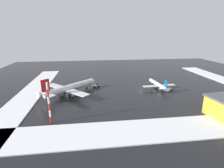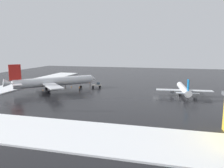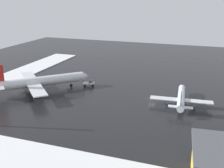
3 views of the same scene
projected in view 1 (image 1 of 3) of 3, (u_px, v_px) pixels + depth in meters
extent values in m
plane|color=black|center=(141.00, 88.00, 112.30)|extent=(240.00, 240.00, 0.00)
cube|color=white|center=(180.00, 128.00, 64.70)|extent=(152.00, 16.00, 0.40)
cube|color=white|center=(32.00, 92.00, 103.81)|extent=(14.00, 116.00, 0.40)
cylinder|color=silver|center=(71.00, 87.00, 100.31)|extent=(27.06, 26.22, 3.84)
cone|color=silver|center=(94.00, 81.00, 114.01)|extent=(4.48, 4.50, 3.64)
cone|color=silver|center=(41.00, 95.00, 86.25)|extent=(5.16, 5.14, 3.73)
cube|color=silver|center=(57.00, 86.00, 103.41)|extent=(13.74, 14.02, 0.41)
cylinder|color=gray|center=(60.00, 89.00, 102.80)|extent=(4.33, 4.29, 2.26)
cube|color=silver|center=(77.00, 93.00, 92.33)|extent=(13.74, 14.02, 0.41)
cylinder|color=gray|center=(75.00, 94.00, 94.42)|extent=(4.33, 4.29, 2.26)
cube|color=red|center=(45.00, 86.00, 87.10)|extent=(3.54, 3.42, 6.32)
cube|color=silver|center=(43.00, 92.00, 90.54)|extent=(5.87, 5.94, 0.27)
cube|color=silver|center=(50.00, 95.00, 86.49)|extent=(5.87, 5.94, 0.27)
cylinder|color=black|center=(86.00, 85.00, 109.67)|extent=(0.27, 0.27, 0.79)
cylinder|color=black|center=(87.00, 88.00, 110.13)|extent=(1.17, 1.14, 1.24)
cylinder|color=black|center=(64.00, 91.00, 99.74)|extent=(0.27, 0.27, 0.79)
cylinder|color=black|center=(64.00, 93.00, 100.20)|extent=(1.17, 1.14, 1.24)
cylinder|color=black|center=(69.00, 93.00, 96.77)|extent=(0.27, 0.27, 0.79)
cylinder|color=black|center=(70.00, 95.00, 97.23)|extent=(1.17, 1.14, 1.24)
cylinder|color=silver|center=(158.00, 84.00, 111.27)|extent=(4.18, 21.53, 2.43)
cone|color=silver|center=(150.00, 80.00, 122.10)|extent=(2.44, 1.90, 2.30)
cone|color=silver|center=(167.00, 89.00, 100.19)|extent=(2.26, 2.71, 2.36)
cube|color=silver|center=(151.00, 86.00, 108.14)|extent=(9.50, 3.89, 0.26)
cylinder|color=gray|center=(152.00, 87.00, 108.96)|extent=(1.62, 2.53, 1.43)
cube|color=silver|center=(168.00, 85.00, 110.52)|extent=(9.50, 3.89, 0.26)
cylinder|color=gray|center=(165.00, 86.00, 110.77)|extent=(1.62, 2.53, 1.43)
cube|color=#0C5999|center=(166.00, 84.00, 101.05)|extent=(0.49, 2.86, 3.99)
cube|color=silver|center=(162.00, 89.00, 101.53)|extent=(3.56, 2.13, 0.17)
cube|color=silver|center=(169.00, 88.00, 102.40)|extent=(3.56, 2.13, 0.17)
cylinder|color=black|center=(153.00, 83.00, 118.60)|extent=(0.17, 0.17, 0.50)
cylinder|color=black|center=(152.00, 84.00, 118.89)|extent=(0.31, 0.80, 0.78)
cylinder|color=black|center=(157.00, 87.00, 109.25)|extent=(0.17, 0.17, 0.50)
cylinder|color=black|center=(157.00, 89.00, 109.54)|extent=(0.31, 0.80, 0.78)
cylinder|color=black|center=(161.00, 87.00, 109.89)|extent=(0.17, 0.17, 0.50)
cylinder|color=black|center=(161.00, 88.00, 110.18)|extent=(0.31, 0.80, 0.78)
cube|color=silver|center=(96.00, 85.00, 114.26)|extent=(5.09, 3.74, 0.50)
cube|color=#3F5160|center=(98.00, 84.00, 114.46)|extent=(1.85, 1.91, 1.10)
cylinder|color=black|center=(98.00, 85.00, 116.04)|extent=(0.95, 0.63, 0.90)
cylinder|color=black|center=(99.00, 86.00, 114.38)|extent=(0.95, 0.63, 0.90)
cylinder|color=black|center=(94.00, 86.00, 114.53)|extent=(0.95, 0.63, 0.90)
cylinder|color=black|center=(95.00, 87.00, 112.88)|extent=(0.95, 0.63, 0.90)
cylinder|color=black|center=(71.00, 87.00, 113.02)|extent=(0.16, 0.16, 0.85)
cylinder|color=black|center=(71.00, 87.00, 112.93)|extent=(0.16, 0.16, 0.85)
cylinder|color=orange|center=(71.00, 86.00, 112.77)|extent=(0.36, 0.36, 0.62)
sphere|color=tan|center=(71.00, 85.00, 112.64)|extent=(0.24, 0.24, 0.24)
cylinder|color=black|center=(88.00, 84.00, 119.51)|extent=(0.16, 0.16, 0.85)
cylinder|color=black|center=(88.00, 84.00, 119.42)|extent=(0.16, 0.16, 0.85)
cylinder|color=orange|center=(88.00, 83.00, 119.26)|extent=(0.36, 0.36, 0.62)
sphere|color=tan|center=(88.00, 82.00, 119.14)|extent=(0.24, 0.24, 0.24)
cylinder|color=black|center=(89.00, 91.00, 105.63)|extent=(0.16, 0.16, 0.85)
cylinder|color=black|center=(89.00, 91.00, 105.79)|extent=(0.16, 0.16, 0.85)
cylinder|color=orange|center=(89.00, 89.00, 105.50)|extent=(0.36, 0.36, 0.62)
sphere|color=tan|center=(89.00, 89.00, 105.38)|extent=(0.24, 0.24, 0.24)
cylinder|color=red|center=(51.00, 120.00, 68.20)|extent=(0.70, 0.70, 2.78)
cylinder|color=white|center=(50.00, 113.00, 67.41)|extent=(0.70, 0.70, 2.78)
cylinder|color=red|center=(49.00, 107.00, 66.63)|extent=(0.70, 0.70, 2.78)
cylinder|color=white|center=(49.00, 100.00, 65.84)|extent=(0.70, 0.70, 2.78)
cylinder|color=red|center=(48.00, 93.00, 65.05)|extent=(0.70, 0.70, 2.78)
cylinder|color=white|center=(47.00, 86.00, 64.26)|extent=(0.70, 0.70, 2.78)
cone|color=orange|center=(78.00, 88.00, 111.01)|extent=(0.36, 0.36, 0.55)
cone|color=orange|center=(62.00, 95.00, 99.43)|extent=(0.36, 0.36, 0.55)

